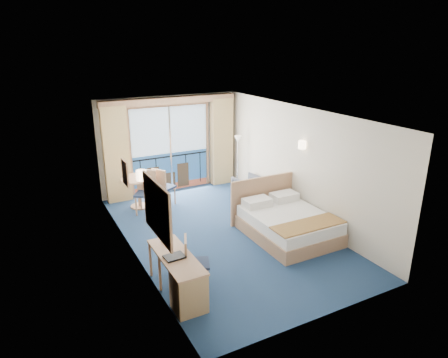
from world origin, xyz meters
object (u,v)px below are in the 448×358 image
at_px(floor_lamp, 238,149).
at_px(desk_chair, 193,260).
at_px(desk, 186,285).
at_px(nightstand, 276,201).
at_px(round_table, 139,185).
at_px(table_chair_b, 146,189).
at_px(armchair, 248,187).
at_px(bed, 286,223).
at_px(table_chair_a, 162,185).

bearing_deg(floor_lamp, desk_chair, -128.28).
height_order(floor_lamp, desk, floor_lamp).
relative_size(nightstand, desk, 0.35).
relative_size(round_table, table_chair_b, 0.83).
distance_m(desk, table_chair_b, 4.05).
distance_m(floor_lamp, table_chair_b, 2.95).
bearing_deg(desk, desk_chair, 54.92).
bearing_deg(nightstand, desk, -144.07).
bearing_deg(floor_lamp, desk, -127.97).
bearing_deg(desk, round_table, 83.15).
bearing_deg(table_chair_b, desk, -63.49).
bearing_deg(desk_chair, table_chair_b, 17.31).
bearing_deg(armchair, table_chair_b, -17.85).
distance_m(bed, table_chair_b, 3.57).
bearing_deg(bed, nightstand, 64.77).
xyz_separation_m(armchair, table_chair_a, (-2.25, 0.54, 0.27)).
height_order(bed, floor_lamp, floor_lamp).
xyz_separation_m(round_table, table_chair_a, (0.55, -0.23, -0.02)).
height_order(armchair, desk_chair, desk_chair).
bearing_deg(nightstand, floor_lamp, 91.26).
xyz_separation_m(bed, desk_chair, (-2.61, -0.86, 0.23)).
xyz_separation_m(floor_lamp, table_chair_b, (-2.86, -0.44, -0.58)).
height_order(desk, table_chair_a, table_chair_a).
height_order(bed, armchair, bed).
bearing_deg(armchair, desk_chair, 36.48).
relative_size(nightstand, table_chair_b, 0.50).
distance_m(armchair, desk_chair, 4.39).
height_order(desk, table_chair_b, table_chair_b).
xyz_separation_m(bed, floor_lamp, (0.54, 3.14, 0.88)).
relative_size(desk, table_chair_a, 1.47).
bearing_deg(floor_lamp, table_chair_b, -171.30).
bearing_deg(bed, desk_chair, -161.84).
bearing_deg(table_chair_b, bed, -14.31).
bearing_deg(floor_lamp, nightstand, -88.74).
relative_size(nightstand, round_table, 0.61).
bearing_deg(armchair, nightstand, 89.18).
bearing_deg(bed, table_chair_a, 122.68).
height_order(round_table, table_chair_b, table_chair_b).
bearing_deg(armchair, table_chair_a, -23.47).
height_order(floor_lamp, table_chair_b, floor_lamp).
distance_m(desk, desk_chair, 0.56).
xyz_separation_m(armchair, floor_lamp, (0.13, 0.81, 0.88)).
bearing_deg(desk_chair, floor_lamp, -16.27).
distance_m(armchair, table_chair_a, 2.32).
distance_m(armchair, floor_lamp, 1.20).
relative_size(floor_lamp, table_chair_b, 1.46).
bearing_deg(armchair, round_table, -25.39).
height_order(nightstand, floor_lamp, floor_lamp).
bearing_deg(table_chair_a, floor_lamp, -114.30).
bearing_deg(nightstand, bed, -115.23).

